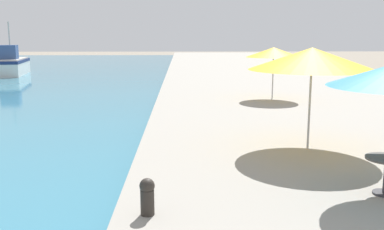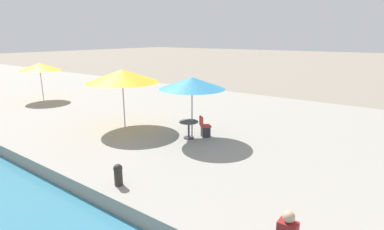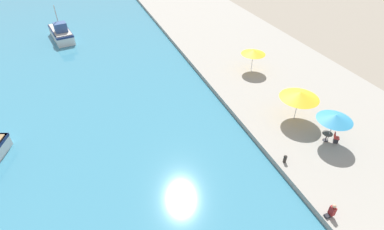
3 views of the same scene
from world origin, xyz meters
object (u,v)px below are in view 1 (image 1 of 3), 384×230
Objects in this scene: mooring_bollard at (147,195)px; cafe_umbrella_white at (312,59)px; cafe_umbrella_striped at (274,52)px; fishing_boat_mid at (11,65)px.

cafe_umbrella_white is at bearing 46.73° from mooring_bollard.
cafe_umbrella_white is 1.26× the size of cafe_umbrella_striped.
cafe_umbrella_striped is at bearing 83.97° from cafe_umbrella_white.
cafe_umbrella_white reaches higher than cafe_umbrella_striped.
mooring_bollard is at bearing -133.27° from cafe_umbrella_white.
cafe_umbrella_white is 6.24m from mooring_bollard.
fishing_boat_mid is 1.94× the size of cafe_umbrella_white.
cafe_umbrella_white is 9.32m from cafe_umbrella_striped.
mooring_bollard is at bearing -110.30° from cafe_umbrella_striped.
cafe_umbrella_white is (18.74, -27.74, 1.97)m from fishing_boat_mid.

